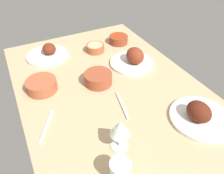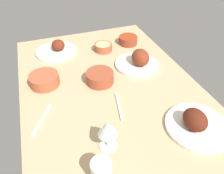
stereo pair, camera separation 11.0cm
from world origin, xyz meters
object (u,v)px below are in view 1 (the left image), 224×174
(bowl_potatoes, at_px, (95,48))
(bowl_sauce, at_px, (119,39))
(plate_center_main, at_px, (200,115))
(plate_far_side, at_px, (133,59))
(bowl_onions, at_px, (98,78))
(water_tumbler, at_px, (120,172))
(bowl_soup, at_px, (41,85))
(fork_loose, at_px, (46,126))
(plate_near_viewer, at_px, (48,53))
(wine_glass, at_px, (120,129))
(spoon_loose, at_px, (122,105))

(bowl_potatoes, xyz_separation_m, bowl_sauce, (-0.03, 0.19, 0.00))
(plate_center_main, xyz_separation_m, plate_far_side, (-0.51, -0.03, 0.01))
(plate_center_main, distance_m, bowl_onions, 0.52)
(plate_far_side, distance_m, water_tumbler, 0.72)
(bowl_soup, bearing_deg, fork_loose, -9.63)
(bowl_sauce, xyz_separation_m, water_tumbler, (0.87, -0.46, 0.02))
(plate_near_viewer, relative_size, bowl_onions, 1.75)
(plate_far_side, bearing_deg, wine_glass, -36.38)
(plate_near_viewer, bearing_deg, wine_glass, 5.59)
(plate_center_main, xyz_separation_m, water_tumbler, (0.08, -0.44, 0.02))
(bowl_sauce, height_order, bowl_soup, bowl_soup)
(plate_far_side, distance_m, wine_glass, 0.59)
(bowl_sauce, bearing_deg, plate_near_viewer, -95.37)
(bowl_potatoes, bearing_deg, bowl_onions, -20.86)
(bowl_potatoes, bearing_deg, fork_loose, -42.04)
(bowl_potatoes, relative_size, fork_loose, 0.61)
(bowl_sauce, height_order, fork_loose, bowl_sauce)
(plate_center_main, distance_m, fork_loose, 0.66)
(plate_far_side, bearing_deg, bowl_soup, -90.63)
(plate_far_side, relative_size, bowl_onions, 1.74)
(bowl_sauce, relative_size, fork_loose, 0.66)
(wine_glass, xyz_separation_m, spoon_loose, (-0.19, 0.12, -0.10))
(plate_far_side, xyz_separation_m, bowl_onions, (0.07, -0.26, -0.00))
(bowl_onions, xyz_separation_m, bowl_soup, (-0.08, -0.28, -0.00))
(bowl_potatoes, bearing_deg, wine_glass, -16.38)
(plate_near_viewer, xyz_separation_m, plate_far_side, (0.32, 0.43, 0.01))
(plate_center_main, height_order, plate_far_side, plate_far_side)
(bowl_onions, distance_m, fork_loose, 0.37)
(bowl_sauce, height_order, spoon_loose, bowl_sauce)
(plate_center_main, distance_m, bowl_potatoes, 0.77)
(bowl_potatoes, bearing_deg, plate_center_main, 12.39)
(plate_near_viewer, relative_size, spoon_loose, 1.41)
(plate_far_side, height_order, spoon_loose, plate_far_side)
(bowl_potatoes, relative_size, water_tumbler, 1.22)
(plate_near_viewer, bearing_deg, bowl_soup, -19.49)
(fork_loose, bearing_deg, bowl_potatoes, 167.82)
(spoon_loose, bearing_deg, water_tumbler, -18.19)
(plate_near_viewer, xyz_separation_m, bowl_soup, (0.31, -0.11, 0.01))
(fork_loose, height_order, spoon_loose, same)
(bowl_sauce, distance_m, fork_loose, 0.82)
(plate_far_side, distance_m, bowl_soup, 0.54)
(plate_near_viewer, height_order, bowl_sauce, plate_near_viewer)
(water_tumbler, distance_m, spoon_loose, 0.36)
(plate_near_viewer, relative_size, bowl_potatoes, 2.24)
(bowl_potatoes, distance_m, fork_loose, 0.66)
(bowl_soup, height_order, spoon_loose, bowl_soup)
(bowl_onions, xyz_separation_m, bowl_potatoes, (-0.31, 0.12, -0.01))
(plate_far_side, xyz_separation_m, spoon_loose, (0.28, -0.23, -0.03))
(bowl_sauce, bearing_deg, bowl_onions, -41.62)
(wine_glass, bearing_deg, spoon_loose, 148.39)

